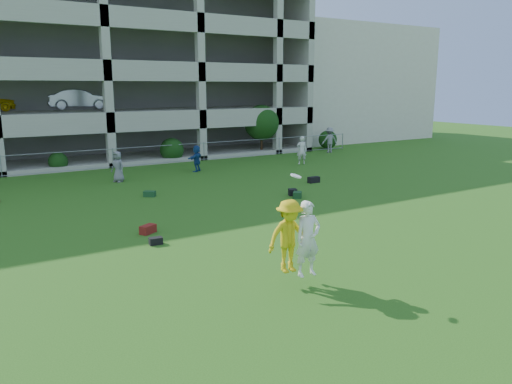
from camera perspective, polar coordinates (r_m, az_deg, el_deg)
ground at (r=14.23m, az=5.93°, el=-7.73°), size 100.00×100.00×0.00m
stucco_building at (r=49.64m, az=7.45°, el=12.12°), size 16.00×14.00×10.00m
bystander_c at (r=26.36m, az=-15.51°, el=2.81°), size 0.81×0.91×1.57m
bystander_d at (r=28.77m, az=-6.81°, el=3.83°), size 1.38×1.21×1.51m
bystander_e at (r=31.41m, az=5.23°, el=4.78°), size 0.74×0.60×1.75m
bystander_f at (r=37.27m, az=8.40°, el=5.90°), size 1.32×0.96×1.85m
bag_red_a at (r=16.98m, az=-12.25°, el=-4.18°), size 0.63×0.53×0.28m
bag_black_b at (r=15.78m, az=-11.39°, el=-5.50°), size 0.42×0.29×0.22m
bag_green_c at (r=21.92m, az=4.75°, el=-0.32°), size 0.59×0.61×0.26m
crate_d at (r=22.35m, az=4.21°, el=-0.02°), size 0.45×0.45×0.30m
bag_black_e at (r=25.45m, az=6.61°, el=1.40°), size 0.60×0.30×0.30m
bag_green_g at (r=22.58m, az=-12.07°, el=-0.20°), size 0.57×0.55×0.25m
frisbee_contest at (r=12.07m, az=4.45°, el=-5.13°), size 1.42×0.73×2.54m
parking_garage at (r=39.16m, az=-20.12°, el=13.07°), size 30.00×14.00×12.00m
fence at (r=30.98m, az=-16.03°, el=3.77°), size 36.06×0.06×1.20m
shrub_row at (r=33.04m, az=-8.75°, el=6.15°), size 34.38×2.52×3.50m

